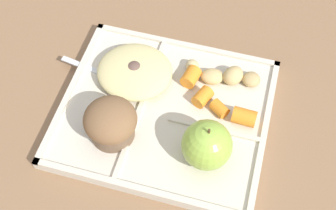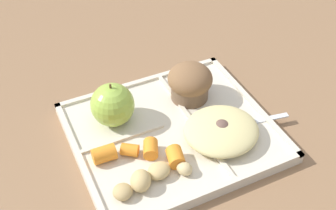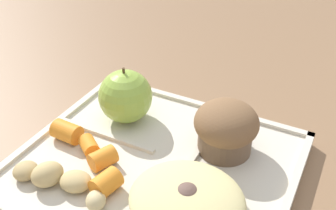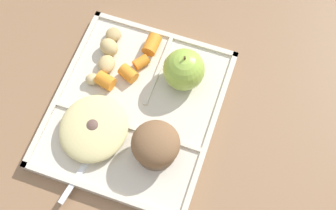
# 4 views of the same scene
# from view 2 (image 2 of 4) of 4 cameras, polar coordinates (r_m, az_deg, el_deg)

# --- Properties ---
(ground) EXTENTS (6.00, 6.00, 0.00)m
(ground) POSITION_cam_2_polar(r_m,az_deg,el_deg) (0.73, 0.51, -4.15)
(ground) COLOR #846042
(lunch_tray) EXTENTS (0.32, 0.28, 0.02)m
(lunch_tray) POSITION_cam_2_polar(r_m,az_deg,el_deg) (0.72, 0.51, -3.70)
(lunch_tray) COLOR beige
(lunch_tray) RESTS_ON ground
(green_apple) EXTENTS (0.07, 0.07, 0.08)m
(green_apple) POSITION_cam_2_polar(r_m,az_deg,el_deg) (0.71, -7.37, 0.03)
(green_apple) COLOR #93B742
(green_apple) RESTS_ON lunch_tray
(bran_muffin) EXTENTS (0.08, 0.08, 0.07)m
(bran_muffin) POSITION_cam_2_polar(r_m,az_deg,el_deg) (0.75, 2.93, 3.03)
(bran_muffin) COLOR brown
(bran_muffin) RESTS_ON lunch_tray
(carrot_slice_near_corner) EXTENTS (0.04, 0.03, 0.03)m
(carrot_slice_near_corner) POSITION_cam_2_polar(r_m,az_deg,el_deg) (0.67, -8.46, -6.45)
(carrot_slice_near_corner) COLOR orange
(carrot_slice_near_corner) RESTS_ON lunch_tray
(carrot_slice_large) EXTENTS (0.03, 0.04, 0.03)m
(carrot_slice_large) POSITION_cam_2_polar(r_m,az_deg,el_deg) (0.66, 1.00, -6.90)
(carrot_slice_large) COLOR orange
(carrot_slice_large) RESTS_ON lunch_tray
(carrot_slice_edge) EXTENTS (0.03, 0.03, 0.02)m
(carrot_slice_edge) POSITION_cam_2_polar(r_m,az_deg,el_deg) (0.67, -5.09, -5.95)
(carrot_slice_edge) COLOR orange
(carrot_slice_edge) RESTS_ON lunch_tray
(carrot_slice_back) EXTENTS (0.03, 0.04, 0.02)m
(carrot_slice_back) POSITION_cam_2_polar(r_m,az_deg,el_deg) (0.67, -2.32, -5.81)
(carrot_slice_back) COLOR orange
(carrot_slice_back) RESTS_ON lunch_tray
(potato_chunk_corner) EXTENTS (0.03, 0.03, 0.02)m
(potato_chunk_corner) POSITION_cam_2_polar(r_m,az_deg,el_deg) (0.65, 2.21, -8.42)
(potato_chunk_corner) COLOR tan
(potato_chunk_corner) RESTS_ON lunch_tray
(potato_chunk_small) EXTENTS (0.04, 0.05, 0.03)m
(potato_chunk_small) POSITION_cam_2_polar(r_m,az_deg,el_deg) (0.63, -3.62, -9.99)
(potato_chunk_small) COLOR tan
(potato_chunk_small) RESTS_ON lunch_tray
(potato_chunk_browned) EXTENTS (0.04, 0.04, 0.02)m
(potato_chunk_browned) POSITION_cam_2_polar(r_m,az_deg,el_deg) (0.64, -1.20, -8.70)
(potato_chunk_browned) COLOR tan
(potato_chunk_browned) RESTS_ON lunch_tray
(potato_chunk_large) EXTENTS (0.04, 0.04, 0.02)m
(potato_chunk_large) POSITION_cam_2_polar(r_m,az_deg,el_deg) (0.63, -6.03, -11.38)
(potato_chunk_large) COLOR tan
(potato_chunk_large) RESTS_ON lunch_tray
(egg_noodle_pile) EXTENTS (0.12, 0.11, 0.03)m
(egg_noodle_pile) POSITION_cam_2_polar(r_m,az_deg,el_deg) (0.70, 7.09, -3.37)
(egg_noodle_pile) COLOR #D6C684
(egg_noodle_pile) RESTS_ON lunch_tray
(meatball_center) EXTENTS (0.03, 0.03, 0.03)m
(meatball_center) POSITION_cam_2_polar(r_m,az_deg,el_deg) (0.70, 7.09, -3.28)
(meatball_center) COLOR brown
(meatball_center) RESTS_ON lunch_tray
(meatball_back) EXTENTS (0.03, 0.03, 0.03)m
(meatball_back) POSITION_cam_2_polar(r_m,az_deg,el_deg) (0.70, 5.66, -3.13)
(meatball_back) COLOR brown
(meatball_back) RESTS_ON lunch_tray
(plastic_fork) EXTENTS (0.14, 0.04, 0.00)m
(plastic_fork) POSITION_cam_2_polar(r_m,az_deg,el_deg) (0.73, 10.10, -2.45)
(plastic_fork) COLOR silver
(plastic_fork) RESTS_ON lunch_tray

